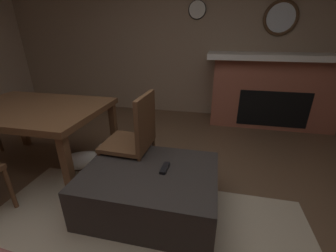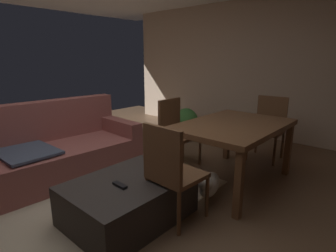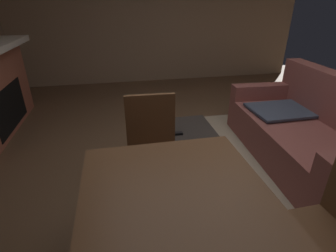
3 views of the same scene
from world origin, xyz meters
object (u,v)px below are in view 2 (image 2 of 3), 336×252
(couch, at_px, (56,152))
(tv_remote, at_px, (120,185))
(ottoman_coffee_table, at_px, (128,200))
(dining_table, at_px, (233,130))
(potted_plant, at_px, (186,122))
(small_dog, at_px, (209,184))
(dining_chair_north, at_px, (175,128))
(dining_chair_east, at_px, (269,124))
(dining_chair_west, at_px, (171,169))

(couch, bearing_deg, tv_remote, -95.57)
(couch, xyz_separation_m, ottoman_coffee_table, (-0.02, -1.43, -0.13))
(dining_table, distance_m, potted_plant, 1.71)
(tv_remote, distance_m, small_dog, 1.02)
(ottoman_coffee_table, relative_size, tv_remote, 6.87)
(small_dog, bearing_deg, dining_chair_north, 60.06)
(tv_remote, xyz_separation_m, dining_chair_east, (2.59, -0.28, 0.13))
(dining_chair_north, bearing_deg, ottoman_coffee_table, -157.31)
(dining_chair_north, bearing_deg, dining_chair_west, -141.57)
(dining_chair_north, bearing_deg, small_dog, -119.94)
(dining_chair_west, bearing_deg, ottoman_coffee_table, 125.65)
(couch, xyz_separation_m, small_dog, (0.80, -1.79, -0.16))
(dining_chair_east, relative_size, small_dog, 1.71)
(potted_plant, relative_size, small_dog, 1.13)
(dining_chair_north, bearing_deg, dining_chair_east, -38.27)
(ottoman_coffee_table, relative_size, small_dog, 2.02)
(couch, distance_m, dining_table, 2.23)
(tv_remote, bearing_deg, couch, 86.88)
(ottoman_coffee_table, distance_m, dining_chair_east, 2.52)
(ottoman_coffee_table, relative_size, dining_chair_west, 1.18)
(potted_plant, bearing_deg, tv_remote, -154.85)
(couch, relative_size, potted_plant, 3.25)
(dining_chair_west, distance_m, small_dog, 0.69)
(couch, bearing_deg, dining_table, -52.91)
(dining_table, relative_size, dining_chair_west, 1.57)
(couch, distance_m, dining_chair_west, 1.78)
(dining_chair_east, relative_size, dining_chair_west, 1.00)
(tv_remote, relative_size, potted_plant, 0.26)
(small_dog, bearing_deg, dining_table, 3.54)
(dining_chair_north, bearing_deg, potted_plant, 29.53)
(dining_table, height_order, dining_chair_east, dining_chair_east)
(dining_chair_west, xyz_separation_m, small_dog, (0.59, -0.04, -0.36))
(dining_chair_east, xyz_separation_m, potted_plant, (-0.20, 1.41, -0.16))
(dining_chair_east, bearing_deg, dining_chair_west, -179.92)
(couch, distance_m, dining_chair_east, 3.02)
(ottoman_coffee_table, xyz_separation_m, tv_remote, (-0.12, -0.04, 0.21))
(couch, relative_size, dining_chair_east, 2.16)
(ottoman_coffee_table, xyz_separation_m, dining_table, (1.35, -0.33, 0.47))
(couch, xyz_separation_m, dining_table, (1.33, -1.76, 0.34))
(dining_table, distance_m, small_dog, 0.73)
(dining_chair_east, bearing_deg, couch, 144.45)
(tv_remote, distance_m, dining_table, 1.52)
(dining_table, bearing_deg, small_dog, -176.46)
(couch, xyz_separation_m, tv_remote, (-0.14, -1.47, 0.07))
(ottoman_coffee_table, distance_m, dining_chair_north, 1.50)
(dining_table, bearing_deg, dining_chair_north, 90.09)
(dining_table, height_order, potted_plant, dining_table)
(ottoman_coffee_table, distance_m, dining_chair_west, 0.52)
(tv_remote, height_order, dining_table, dining_table)
(tv_remote, height_order, dining_chair_west, dining_chair_west)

